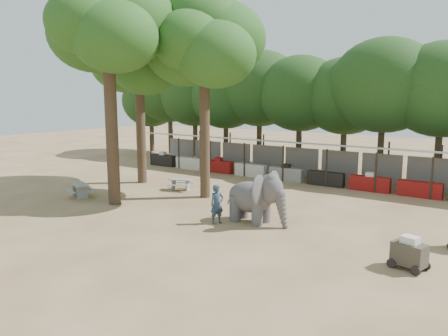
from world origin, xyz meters
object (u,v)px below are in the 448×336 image
Objects in this scene: picnic_table_near at (80,189)px; cart_front at (409,253)px; yard_tree_left at (139,56)px; elephant at (257,197)px; yard_tree_back at (204,42)px; handler at (217,204)px; picnic_table_far at (181,183)px; yard_tree_center at (108,25)px.

cart_front is (17.65, -0.35, 0.07)m from picnic_table_near.
elephant is at bearing -19.25° from yard_tree_left.
yard_tree_left is 5.75× the size of picnic_table_near.
yard_tree_back is 9.41m from handler.
elephant is at bearing -44.26° from picnic_table_far.
yard_tree_left is 0.92× the size of yard_tree_center.
picnic_table_far is (-5.94, 4.47, -0.44)m from handler.
yard_tree_left is at bearing 170.54° from yard_tree_back.
yard_tree_back is at bearing 53.14° from yard_tree_center.
picnic_table_far is (3.78, -0.53, -7.76)m from yard_tree_left.
yard_tree_back is 15.12m from cart_front.
yard_tree_left reaches higher than cart_front.
yard_tree_center reaches higher than picnic_table_far.
handler reaches higher than picnic_table_near.
elephant is 1.60× the size of picnic_table_near.
handler is 9.39m from picnic_table_near.
yard_tree_left is 8.38× the size of cart_front.
cart_front is (14.21, -5.07, 0.12)m from picnic_table_far.
elephant is 7.11m from cart_front.
yard_tree_center is 7.15× the size of picnic_table_far.
yard_tree_back reaches higher than picnic_table_near.
picnic_table_far is (-7.34, 3.35, -0.74)m from elephant.
picnic_table_near is (-10.78, -1.37, -0.69)m from elephant.
cart_front is (14.98, -0.60, -8.65)m from yard_tree_center.
cart_front reaches higher than picnic_table_far.
yard_tree_left is 5.92m from yard_tree_center.
yard_tree_center is 11.47m from elephant.
picnic_table_far is (-2.22, 0.46, -8.10)m from yard_tree_back.
cart_front is at bearing -2.31° from yard_tree_center.
yard_tree_back is at bearing -31.55° from picnic_table_far.
yard_tree_left is 6.09m from yard_tree_back.
picnic_table_near is at bearing 119.18° from handler.
yard_tree_center is 9.15× the size of cart_front.
yard_tree_center is 17.31m from cart_front.
picnic_table_far is (3.45, 4.71, -0.05)m from picnic_table_near.
handler is 0.92× the size of picnic_table_near.
yard_tree_back is 8.64× the size of cart_front.
yard_tree_back is at bearing 60.49° from picnic_table_near.
elephant reaches higher than cart_front.
yard_tree_left is 20.33m from cart_front.
elephant is 1.82m from handler.
yard_tree_left reaches higher than picnic_table_far.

